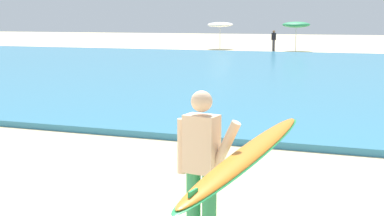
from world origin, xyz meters
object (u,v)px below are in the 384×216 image
surfer_with_board (224,161)px  beachgoer_near_row_mid (274,40)px  beach_umbrella_0 (220,25)px  beach_umbrella_1 (296,25)px

surfer_with_board → beachgoer_near_row_mid: size_ratio=1.80×
beach_umbrella_0 → beachgoer_near_row_mid: (4.76, -1.67, -1.12)m
beach_umbrella_1 → beachgoer_near_row_mid: (-1.56, -0.69, -1.15)m
beach_umbrella_1 → beachgoer_near_row_mid: size_ratio=1.42×
surfer_with_board → beach_umbrella_1: bearing=97.7°
beach_umbrella_1 → beach_umbrella_0: bearing=171.2°
beach_umbrella_0 → beachgoer_near_row_mid: beach_umbrella_0 is taller
beach_umbrella_0 → surfer_with_board: bearing=-73.2°
beach_umbrella_0 → beach_umbrella_1: (6.32, -0.98, 0.03)m
beachgoer_near_row_mid → surfer_with_board: bearing=-79.7°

